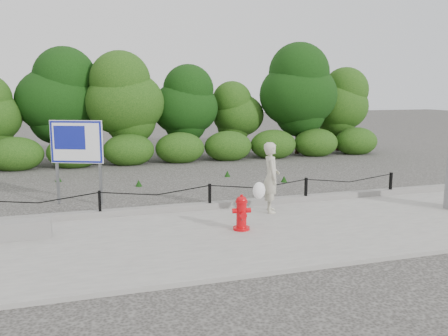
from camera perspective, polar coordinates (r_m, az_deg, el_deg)
ground at (r=11.20m, az=-1.72°, el=-5.32°), size 90.00×90.00×0.00m
sidewalk at (r=9.36m, az=1.68°, el=-8.07°), size 14.00×4.00×0.08m
curb at (r=11.21m, az=-1.79°, el=-4.51°), size 14.00×0.22×0.14m
chain_barrier at (r=11.10m, az=-1.73°, el=-3.04°), size 10.06×0.06×0.60m
treeline at (r=19.53m, az=-8.97°, el=8.31°), size 20.34×3.71×4.72m
fire_hydrant at (r=9.48m, az=2.13°, el=-5.44°), size 0.38×0.40×0.72m
pedestrian at (r=10.78m, az=5.59°, el=-1.22°), size 0.76×0.67×1.61m
concrete_block at (r=9.77m, az=-23.14°, el=-6.81°), size 1.06×0.37×0.34m
advertising_sign at (r=12.18m, az=-17.31°, el=2.58°), size 1.23×0.58×2.11m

